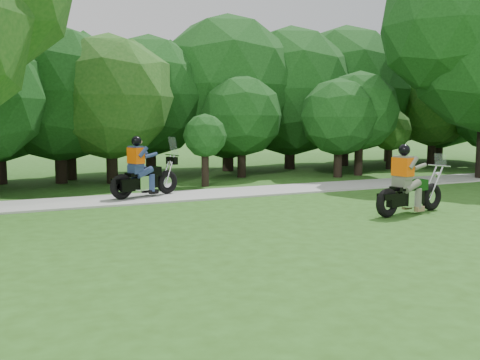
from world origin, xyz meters
TOP-DOWN VIEW (x-y plane):
  - ground at (0.00, 0.00)m, footprint 100.00×100.00m
  - walkway at (0.00, 8.00)m, footprint 60.00×2.20m
  - tree_line at (0.19, 14.96)m, footprint 40.36×11.88m
  - chopper_motorcycle at (1.53, 2.32)m, footprint 2.66×0.92m
  - touring_motorcycle at (-4.27, 8.10)m, footprint 2.50×1.42m

SIDE VIEW (x-z plane):
  - ground at x=0.00m, z-range 0.00..0.00m
  - walkway at x=0.00m, z-range 0.00..0.06m
  - chopper_motorcycle at x=1.53m, z-range -0.25..1.66m
  - touring_motorcycle at x=-4.27m, z-range -0.21..1.76m
  - tree_line at x=0.19m, z-range -0.19..7.63m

